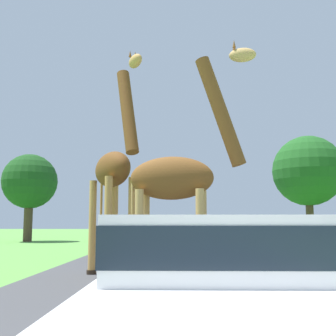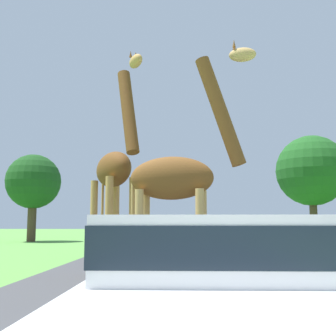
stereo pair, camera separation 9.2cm
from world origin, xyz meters
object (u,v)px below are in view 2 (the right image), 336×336
(car_lead_maroon, at_px, (214,299))
(tree_right_cluster, at_px, (312,171))
(giraffe_companion, at_px, (115,174))
(car_verge_right, at_px, (142,237))
(giraffe_near_road, at_px, (180,176))
(car_queue_right, at_px, (208,234))
(tree_centre_back, at_px, (33,182))
(car_queue_left, at_px, (269,244))
(car_rear_follower, at_px, (176,232))

(car_lead_maroon, distance_m, tree_right_cluster, 28.51)
(giraffe_companion, xyz_separation_m, car_verge_right, (0.21, 5.36, -1.80))
(giraffe_near_road, relative_size, car_queue_right, 1.21)
(tree_right_cluster, bearing_deg, tree_centre_back, -177.07)
(giraffe_near_road, xyz_separation_m, car_verge_right, (-1.46, 7.40, -1.51))
(car_queue_left, bearing_deg, car_verge_right, 143.68)
(car_queue_right, bearing_deg, car_lead_maroon, -93.38)
(tree_right_cluster, bearing_deg, car_queue_left, -111.27)
(tree_centre_back, relative_size, tree_right_cluster, 0.81)
(car_queue_right, xyz_separation_m, car_verge_right, (-2.87, -6.58, 0.04))
(tree_centre_back, bearing_deg, tree_right_cluster, 2.93)
(car_rear_follower, bearing_deg, car_queue_right, -70.17)
(giraffe_near_road, distance_m, car_queue_left, 5.36)
(giraffe_near_road, bearing_deg, car_lead_maroon, 11.58)
(car_rear_follower, relative_size, tree_right_cluster, 0.59)
(car_verge_right, relative_size, tree_right_cluster, 0.54)
(tree_right_cluster, bearing_deg, giraffe_near_road, -113.50)
(car_queue_left, xyz_separation_m, tree_centre_back, (-13.05, 16.14, 3.42))
(giraffe_companion, height_order, car_queue_right, giraffe_companion)
(car_queue_left, xyz_separation_m, tree_right_cluster, (6.67, 17.15, 4.27))
(giraffe_near_road, distance_m, car_queue_right, 14.14)
(car_verge_right, relative_size, tree_centre_back, 0.67)
(giraffe_near_road, height_order, car_verge_right, giraffe_near_road)
(car_rear_follower, xyz_separation_m, tree_right_cluster, (9.66, 2.74, 4.28))
(car_queue_right, xyz_separation_m, tree_centre_back, (-11.78, 6.51, 3.38))
(giraffe_near_road, height_order, car_queue_left, giraffe_near_road)
(car_queue_right, distance_m, car_rear_follower, 5.08)
(car_lead_maroon, bearing_deg, car_verge_right, 97.87)
(car_rear_follower, bearing_deg, tree_right_cluster, 15.84)
(car_queue_right, height_order, car_queue_left, car_queue_right)
(giraffe_companion, bearing_deg, car_queue_left, 179.60)
(tree_right_cluster, bearing_deg, car_rear_follower, -164.16)
(car_rear_follower, bearing_deg, car_queue_left, -78.28)
(car_queue_right, xyz_separation_m, tree_right_cluster, (7.94, 7.52, 4.23))
(car_queue_right, distance_m, tree_centre_back, 13.88)
(giraffe_companion, bearing_deg, car_lead_maroon, 76.55)
(giraffe_near_road, relative_size, car_lead_maroon, 1.19)
(car_verge_right, bearing_deg, car_rear_follower, 84.24)
(giraffe_companion, bearing_deg, giraffe_near_road, 100.74)
(tree_centre_back, height_order, tree_right_cluster, tree_right_cluster)
(giraffe_companion, distance_m, car_queue_right, 12.47)
(car_queue_right, bearing_deg, car_rear_follower, 109.83)
(car_queue_left, distance_m, car_rear_follower, 14.71)
(giraffe_near_road, distance_m, giraffe_companion, 2.65)
(car_verge_right, height_order, tree_centre_back, tree_centre_back)
(giraffe_companion, xyz_separation_m, tree_centre_back, (-8.70, 18.46, 1.54))
(tree_centre_back, bearing_deg, car_queue_right, -28.93)
(car_verge_right, relative_size, car_rear_follower, 0.91)
(giraffe_near_road, relative_size, tree_right_cluster, 0.68)
(car_queue_left, relative_size, tree_right_cluster, 0.58)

